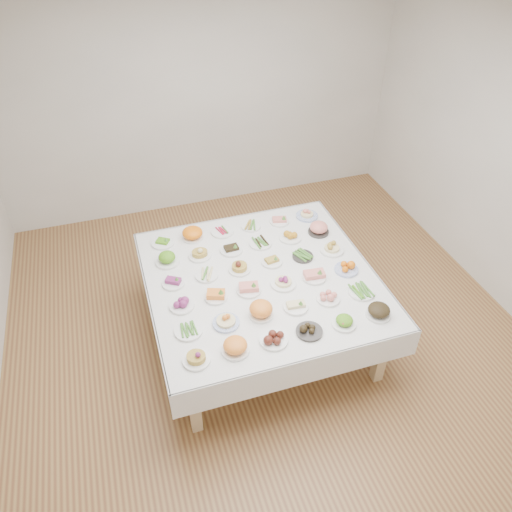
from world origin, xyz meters
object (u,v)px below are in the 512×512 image
object	(u,v)px
dish_0	(196,356)
dish_18	(173,282)
dish_35	(307,213)
display_table	(261,283)

from	to	relation	value
dish_0	dish_18	size ratio (longest dim) A/B	1.04
dish_35	dish_0	bearing A→B (deg)	-134.86
dish_0	dish_35	distance (m)	2.17
dish_18	dish_35	world-z (taller)	dish_35
display_table	dish_0	bearing A→B (deg)	-134.94
display_table	dish_35	world-z (taller)	dish_35
display_table	dish_35	size ratio (longest dim) A/B	9.09
dish_35	dish_18	bearing A→B (deg)	-157.90
display_table	dish_0	world-z (taller)	dish_0
display_table	dish_18	xyz separation A→B (m)	(-0.77, 0.15, 0.10)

